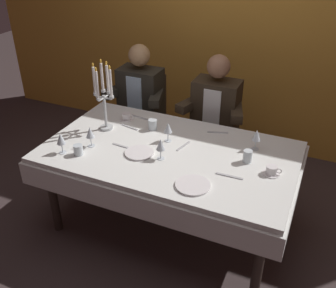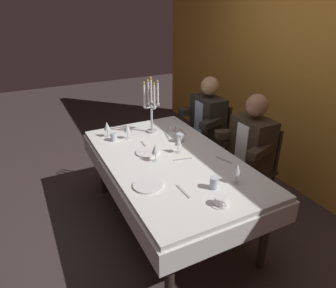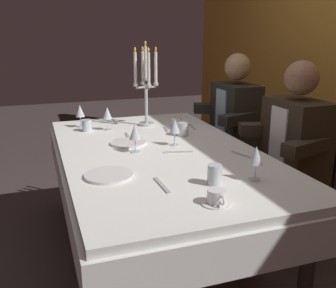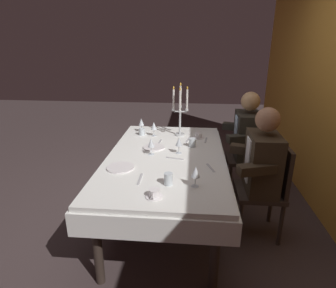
# 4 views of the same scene
# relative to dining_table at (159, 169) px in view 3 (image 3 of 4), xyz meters

# --- Properties ---
(ground_plane) EXTENTS (12.00, 12.00, 0.00)m
(ground_plane) POSITION_rel_dining_table_xyz_m (0.00, 0.00, -0.62)
(ground_plane) COLOR #3F3232
(dining_table) EXTENTS (1.94, 1.14, 0.74)m
(dining_table) POSITION_rel_dining_table_xyz_m (0.00, 0.00, 0.00)
(dining_table) COLOR white
(dining_table) RESTS_ON ground_plane
(candelabra) EXTENTS (0.19, 0.19, 0.60)m
(candelabra) POSITION_rel_dining_table_xyz_m (-0.62, 0.10, 0.40)
(candelabra) COLOR silver
(candelabra) RESTS_ON dining_table
(dinner_plate_0) EXTENTS (0.23, 0.23, 0.01)m
(dinner_plate_0) POSITION_rel_dining_table_xyz_m (0.33, -0.36, 0.13)
(dinner_plate_0) COLOR white
(dinner_plate_0) RESTS_ON dining_table
(dinner_plate_1) EXTENTS (0.22, 0.22, 0.01)m
(dinner_plate_1) POSITION_rel_dining_table_xyz_m (-0.18, -0.14, 0.13)
(dinner_plate_1) COLOR white
(dinner_plate_1) RESTS_ON dining_table
(wine_glass_0) EXTENTS (0.07, 0.07, 0.16)m
(wine_glass_0) POSITION_rel_dining_table_xyz_m (-0.57, -0.19, 0.24)
(wine_glass_0) COLOR silver
(wine_glass_0) RESTS_ON dining_table
(wine_glass_1) EXTENTS (0.07, 0.07, 0.16)m
(wine_glass_1) POSITION_rel_dining_table_xyz_m (-0.72, -0.36, 0.24)
(wine_glass_1) COLOR silver
(wine_glass_1) RESTS_ON dining_table
(wine_glass_2) EXTENTS (0.07, 0.07, 0.16)m
(wine_glass_2) POSITION_rel_dining_table_xyz_m (0.59, 0.28, 0.24)
(wine_glass_2) COLOR silver
(wine_glass_2) RESTS_ON dining_table
(wine_glass_3) EXTENTS (0.07, 0.07, 0.16)m
(wine_glass_3) POSITION_rel_dining_table_xyz_m (-0.06, 0.12, 0.23)
(wine_glass_3) COLOR silver
(wine_glass_3) RESTS_ON dining_table
(wine_glass_4) EXTENTS (0.07, 0.07, 0.16)m
(wine_glass_4) POSITION_rel_dining_table_xyz_m (-0.01, -0.14, 0.23)
(wine_glass_4) COLOR silver
(wine_glass_4) RESTS_ON dining_table
(water_tumbler_0) EXTENTS (0.07, 0.07, 0.08)m
(water_tumbler_0) POSITION_rel_dining_table_xyz_m (-0.59, -0.34, 0.16)
(water_tumbler_0) COLOR silver
(water_tumbler_0) RESTS_ON dining_table
(water_tumbler_1) EXTENTS (0.07, 0.07, 0.09)m
(water_tumbler_1) POSITION_rel_dining_table_xyz_m (0.58, 0.07, 0.17)
(water_tumbler_1) COLOR silver
(water_tumbler_1) RESTS_ON dining_table
(water_tumbler_2) EXTENTS (0.07, 0.07, 0.09)m
(water_tumbler_2) POSITION_rel_dining_table_xyz_m (-0.26, 0.25, 0.16)
(water_tumbler_2) COLOR silver
(water_tumbler_2) RESTS_ON dining_table
(coffee_cup_0) EXTENTS (0.13, 0.12, 0.06)m
(coffee_cup_0) POSITION_rel_dining_table_xyz_m (-0.54, 0.31, 0.15)
(coffee_cup_0) COLOR white
(coffee_cup_0) RESTS_ON dining_table
(coffee_cup_1) EXTENTS (0.13, 0.12, 0.06)m
(coffee_cup_1) POSITION_rel_dining_table_xyz_m (0.77, -0.01, 0.15)
(coffee_cup_1) COLOR white
(coffee_cup_1) RESTS_ON dining_table
(fork_0) EXTENTS (0.17, 0.07, 0.01)m
(fork_0) POSITION_rel_dining_table_xyz_m (0.26, 0.41, 0.12)
(fork_0) COLOR #B7B7BC
(fork_0) RESTS_ON dining_table
(fork_1) EXTENTS (0.17, 0.05, 0.01)m
(fork_1) POSITION_rel_dining_table_xyz_m (-0.45, 0.20, 0.12)
(fork_1) COLOR #B7B7BC
(fork_1) RESTS_ON dining_table
(fork_2) EXTENTS (0.06, 0.17, 0.01)m
(fork_2) POSITION_rel_dining_table_xyz_m (0.08, 0.09, 0.12)
(fork_2) COLOR #B7B7BC
(fork_2) RESTS_ON dining_table
(spoon_3) EXTENTS (0.17, 0.04, 0.01)m
(spoon_3) POSITION_rel_dining_table_xyz_m (-0.47, 0.40, 0.12)
(spoon_3) COLOR #B7B7BC
(spoon_3) RESTS_ON dining_table
(knife_4) EXTENTS (0.19, 0.02, 0.01)m
(knife_4) POSITION_rel_dining_table_xyz_m (0.52, -0.15, 0.12)
(knife_4) COLOR #B7B7BC
(knife_4) RESTS_ON dining_table
(fork_5) EXTENTS (0.17, 0.03, 0.01)m
(fork_5) POSITION_rel_dining_table_xyz_m (-0.36, -0.10, 0.12)
(fork_5) COLOR #B7B7BC
(fork_5) RESTS_ON dining_table
(seated_diner_0) EXTENTS (0.63, 0.48, 1.24)m
(seated_diner_0) POSITION_rel_dining_table_xyz_m (-0.70, 0.89, 0.11)
(seated_diner_0) COLOR #302620
(seated_diner_0) RESTS_ON ground_plane
(seated_diner_1) EXTENTS (0.63, 0.48, 1.24)m
(seated_diner_1) POSITION_rel_dining_table_xyz_m (0.09, 0.89, 0.11)
(seated_diner_1) COLOR #302620
(seated_diner_1) RESTS_ON ground_plane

